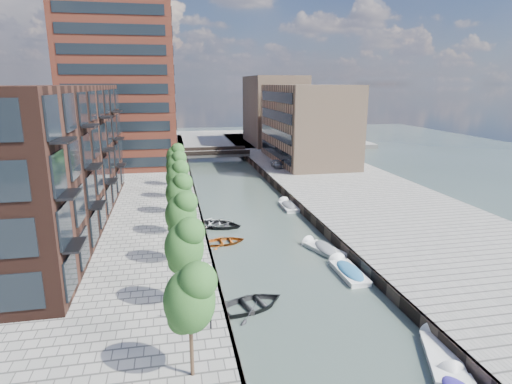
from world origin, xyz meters
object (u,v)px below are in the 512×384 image
object	(u,v)px
motorboat_1	(322,249)
sloop_4	(219,227)
tree_1	(184,244)
tree_2	(181,212)
sloop_3	(212,226)
motorboat_2	(441,354)
tree_5	(176,165)
sloop_0	(251,308)
tree_3	(179,191)
tree_4	(177,176)
motorboat_3	(347,271)
motorboat_4	(288,206)
car	(277,164)
bridge	(216,153)
tree_0	(189,296)
sloop_2	(224,243)
tree_6	(175,156)

from	to	relation	value
motorboat_1	sloop_4	bearing A→B (deg)	135.45
tree_1	tree_2	bearing A→B (deg)	90.00
sloop_3	sloop_4	distance (m)	0.92
motorboat_2	tree_5	bearing A→B (deg)	112.06
sloop_4	motorboat_2	world-z (taller)	motorboat_2
sloop_0	tree_3	bearing A→B (deg)	-0.49
tree_3	tree_4	xyz separation A→B (m)	(0.00, 7.00, 0.00)
tree_3	tree_5	size ratio (longest dim) A/B	1.00
motorboat_3	motorboat_4	distance (m)	19.65
motorboat_3	car	distance (m)	41.21
bridge	motorboat_2	distance (m)	68.01
bridge	sloop_0	xyz separation A→B (m)	(-4.07, -60.39, -1.39)
tree_2	sloop_3	size ratio (longest dim) A/B	1.26
sloop_4	tree_1	bearing A→B (deg)	-168.01
bridge	tree_0	bearing A→B (deg)	-97.13
car	motorboat_2	bearing A→B (deg)	-95.28
sloop_2	sloop_3	distance (m)	5.67
tree_6	motorboat_1	world-z (taller)	tree_6
tree_6	car	bearing A→B (deg)	31.09
tree_4	sloop_3	xyz separation A→B (m)	(3.54, -2.04, -5.31)
tree_3	motorboat_2	world-z (taller)	tree_3
motorboat_3	motorboat_2	bearing A→B (deg)	-85.63
sloop_3	tree_1	bearing A→B (deg)	166.48
tree_0	motorboat_4	size ratio (longest dim) A/B	1.26
sloop_2	motorboat_1	bearing A→B (deg)	-119.84
motorboat_4	sloop_2	bearing A→B (deg)	-130.90
tree_5	motorboat_2	distance (m)	37.87
sloop_2	tree_6	bearing A→B (deg)	3.51
tree_1	tree_6	world-z (taller)	same
motorboat_1	motorboat_4	size ratio (longest dim) A/B	1.04
tree_6	motorboat_4	world-z (taller)	tree_6
bridge	tree_0	size ratio (longest dim) A/B	2.18
tree_1	motorboat_1	xyz separation A→B (m)	(12.88, 9.70, -5.12)
motorboat_2	car	bearing A→B (deg)	86.25
bridge	motorboat_4	bearing A→B (deg)	-82.08
tree_4	sloop_2	distance (m)	10.21
tree_3	motorboat_1	world-z (taller)	tree_3
tree_2	motorboat_2	size ratio (longest dim) A/B	1.10
sloop_0	motorboat_2	bearing A→B (deg)	-146.18
tree_6	sloop_0	size ratio (longest dim) A/B	1.21
sloop_0	sloop_3	xyz separation A→B (m)	(-0.89, 18.34, 0.00)
tree_5	sloop_2	xyz separation A→B (m)	(4.15, -14.68, -5.31)
bridge	motorboat_3	size ratio (longest dim) A/B	2.59
tree_6	motorboat_4	distance (m)	18.08
tree_2	motorboat_3	bearing A→B (deg)	-10.27
tree_3	tree_6	xyz separation A→B (m)	(0.00, 21.00, 0.00)
tree_2	sloop_4	xyz separation A→B (m)	(4.17, 11.28, -5.31)
bridge	motorboat_3	distance (m)	56.61
tree_3	tree_6	distance (m)	21.00
sloop_2	tree_3	bearing A→B (deg)	73.39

